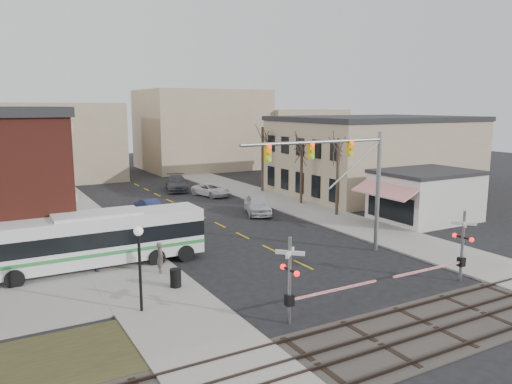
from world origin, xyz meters
TOP-DOWN VIEW (x-y plane):
  - ground at (0.00, 0.00)m, footprint 160.00×160.00m
  - sidewalk_west at (-9.50, 20.00)m, footprint 5.00×60.00m
  - sidewalk_east at (9.50, 20.00)m, footprint 5.00×60.00m
  - ballast_strip at (0.00, -8.00)m, footprint 160.00×5.00m
  - rail_tracks at (0.00, -8.00)m, footprint 160.00×3.91m
  - tan_building at (22.00, 20.00)m, footprint 20.30×15.30m
  - awning_shop at (15.97, 7.00)m, footprint 9.74×6.20m
  - tree_east_a at (10.50, 12.00)m, footprint 0.28×0.28m
  - tree_east_b at (10.80, 18.00)m, footprint 0.28×0.28m
  - tree_east_c at (11.00, 26.00)m, footprint 0.28×0.28m
  - transit_bus at (-11.02, 7.61)m, footprint 12.61×2.82m
  - traffic_signal_mast at (3.20, 2.19)m, footprint 10.42×0.30m
  - rr_crossing_west at (-4.89, -4.55)m, footprint 5.60×1.36m
  - rr_crossing_east at (5.62, -4.59)m, footprint 5.60×1.36m
  - street_lamp at (-10.76, -0.18)m, footprint 0.44×0.44m
  - trash_bin at (-8.24, 2.02)m, footprint 0.60×0.60m
  - car_a at (4.78, 16.14)m, footprint 3.65×5.43m
  - car_b at (-3.71, 21.34)m, footprint 1.71×4.14m
  - car_c at (4.89, 26.54)m, footprint 3.32×5.17m
  - car_d at (2.90, 31.74)m, footprint 3.98×6.29m
  - pedestrian_near at (-8.19, 4.64)m, footprint 0.54×0.72m
  - pedestrian_far at (-11.17, 6.87)m, footprint 0.99×1.08m

SIDE VIEW (x-z plane):
  - ground at x=0.00m, z-range 0.00..0.00m
  - ballast_strip at x=0.00m, z-range 0.00..0.06m
  - sidewalk_west at x=-9.50m, z-range 0.00..0.12m
  - sidewalk_east at x=9.50m, z-range 0.00..0.12m
  - rail_tracks at x=0.00m, z-range 0.05..0.19m
  - trash_bin at x=-8.24m, z-range 0.12..1.10m
  - car_c at x=4.89m, z-range 0.00..1.33m
  - car_b at x=-3.71m, z-range 0.00..1.33m
  - car_d at x=2.90m, z-range 0.00..1.70m
  - car_a at x=4.78m, z-range 0.00..1.72m
  - pedestrian_far at x=-11.17m, z-range 0.12..1.91m
  - pedestrian_near at x=-8.19m, z-range 0.12..1.92m
  - transit_bus at x=-11.02m, z-range 0.21..3.45m
  - rr_crossing_west at x=-4.89m, z-range -0.03..3.97m
  - rr_crossing_east at x=5.62m, z-range -0.03..3.97m
  - awning_shop at x=15.97m, z-range 0.01..4.31m
  - street_lamp at x=-10.76m, z-range 1.02..5.10m
  - tree_east_b at x=10.80m, z-range 0.12..6.42m
  - tree_east_a at x=10.50m, z-range 0.12..6.87m
  - tree_east_c at x=11.00m, z-range 0.12..7.32m
  - tan_building at x=22.00m, z-range 0.01..8.51m
  - traffic_signal_mast at x=3.20m, z-range 1.76..9.76m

